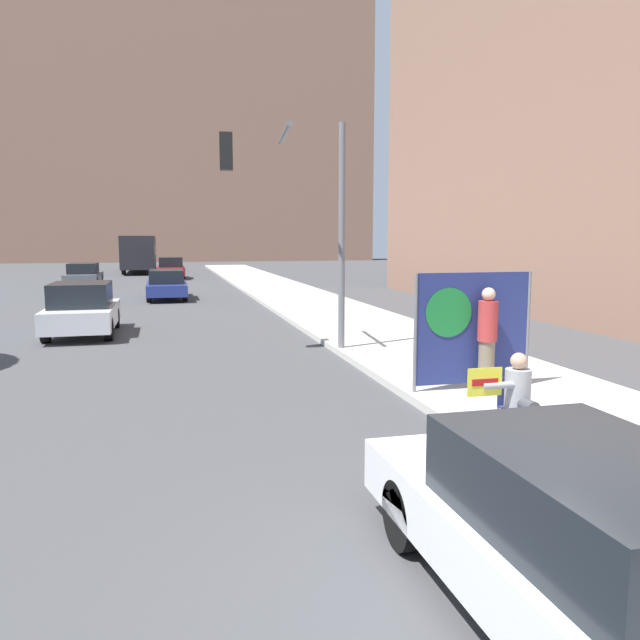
# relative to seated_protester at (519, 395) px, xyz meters

# --- Properties ---
(ground_plane) EXTENTS (160.00, 160.00, 0.00)m
(ground_plane) POSITION_rel_seated_protester_xyz_m (-1.99, -3.25, -0.77)
(ground_plane) COLOR #444447
(sidewalk_curb) EXTENTS (4.00, 90.00, 0.15)m
(sidewalk_curb) POSITION_rel_seated_protester_xyz_m (1.55, 11.75, -0.69)
(sidewalk_curb) COLOR beige
(sidewalk_curb) RESTS_ON ground_plane
(building_backdrop_far) EXTENTS (52.00, 12.00, 38.71)m
(building_backdrop_far) POSITION_rel_seated_protester_xyz_m (-3.99, 76.44, 18.58)
(building_backdrop_far) COLOR #936B56
(building_backdrop_far) RESTS_ON ground_plane
(seated_protester) EXTENTS (0.97, 0.77, 1.17)m
(seated_protester) POSITION_rel_seated_protester_xyz_m (0.00, 0.00, 0.00)
(seated_protester) COLOR #474C56
(seated_protester) RESTS_ON sidewalk_curb
(jogger_on_sidewalk) EXTENTS (0.34, 0.34, 1.82)m
(jogger_on_sidewalk) POSITION_rel_seated_protester_xyz_m (0.96, 2.60, 0.32)
(jogger_on_sidewalk) COLOR #756651
(jogger_on_sidewalk) RESTS_ON sidewalk_curb
(pedestrian_behind) EXTENTS (0.34, 0.34, 1.61)m
(pedestrian_behind) POSITION_rel_seated_protester_xyz_m (1.31, 4.34, 0.19)
(pedestrian_behind) COLOR #334775
(pedestrian_behind) RESTS_ON sidewalk_curb
(protest_banner) EXTENTS (2.24, 0.06, 2.07)m
(protest_banner) POSITION_rel_seated_protester_xyz_m (0.78, 2.82, 0.47)
(protest_banner) COLOR slate
(protest_banner) RESTS_ON sidewalk_curb
(traffic_light_pole) EXTENTS (2.94, 2.71, 5.37)m
(traffic_light_pole) POSITION_rel_seated_protester_xyz_m (-1.34, 7.54, 3.01)
(traffic_light_pole) COLOR slate
(traffic_light_pole) RESTS_ON sidewalk_curb
(parked_car_curbside) EXTENTS (1.71, 4.47, 1.37)m
(parked_car_curbside) POSITION_rel_seated_protester_xyz_m (-1.67, -3.51, -0.08)
(parked_car_curbside) COLOR white
(parked_car_curbside) RESTS_ON ground_plane
(car_on_road_nearest) EXTENTS (1.84, 4.11, 1.55)m
(car_on_road_nearest) POSITION_rel_seated_protester_xyz_m (-6.82, 12.10, -0.01)
(car_on_road_nearest) COLOR silver
(car_on_road_nearest) RESTS_ON ground_plane
(car_on_road_midblock) EXTENTS (1.77, 4.78, 1.38)m
(car_on_road_midblock) POSITION_rel_seated_protester_xyz_m (-4.37, 22.85, -0.07)
(car_on_road_midblock) COLOR navy
(car_on_road_midblock) RESTS_ON ground_plane
(car_on_road_distant) EXTENTS (1.81, 4.63, 1.37)m
(car_on_road_distant) POSITION_rel_seated_protester_xyz_m (-9.10, 32.18, -0.08)
(car_on_road_distant) COLOR #565B60
(car_on_road_distant) RESTS_ON ground_plane
(car_on_road_far_lane) EXTENTS (1.85, 4.53, 1.52)m
(car_on_road_far_lane) POSITION_rel_seated_protester_xyz_m (-4.00, 38.14, -0.02)
(car_on_road_far_lane) COLOR maroon
(car_on_road_far_lane) RESTS_ON ground_plane
(city_bus_on_road) EXTENTS (2.57, 12.11, 3.02)m
(city_bus_on_road) POSITION_rel_seated_protester_xyz_m (-6.42, 47.98, 0.98)
(city_bus_on_road) COLOR #232328
(city_bus_on_road) RESTS_ON ground_plane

